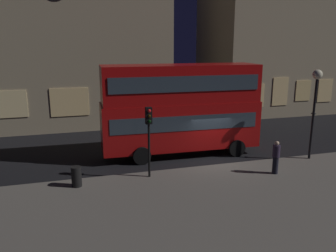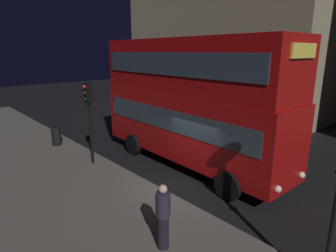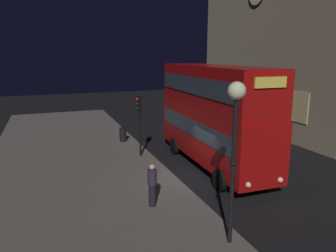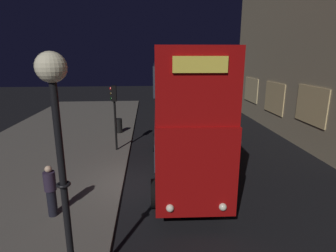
% 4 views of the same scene
% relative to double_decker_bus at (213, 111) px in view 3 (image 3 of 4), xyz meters
% --- Properties ---
extents(ground_plane, '(80.00, 80.00, 0.00)m').
position_rel_double_decker_bus_xyz_m(ground_plane, '(1.51, -2.09, -3.14)').
color(ground_plane, black).
extents(sidewalk_slab, '(44.00, 9.36, 0.12)m').
position_rel_double_decker_bus_xyz_m(sidewalk_slab, '(1.51, -7.38, -3.08)').
color(sidewalk_slab, '#5B564F').
rests_on(sidewalk_slab, ground).
extents(building_with_clock, '(16.82, 8.20, 15.23)m').
position_rel_double_decker_bus_xyz_m(building_with_clock, '(-6.58, 11.49, 4.48)').
color(building_with_clock, tan).
rests_on(building_with_clock, ground).
extents(double_decker_bus, '(9.91, 3.05, 5.63)m').
position_rel_double_decker_bus_xyz_m(double_decker_bus, '(0.00, 0.00, 0.00)').
color(double_decker_bus, '#9E0C0C').
rests_on(double_decker_bus, ground).
extents(traffic_light_near_kerb, '(0.32, 0.36, 3.67)m').
position_rel_double_decker_bus_xyz_m(traffic_light_near_kerb, '(-2.78, -3.44, -0.37)').
color(traffic_light_near_kerb, black).
rests_on(traffic_light_near_kerb, sidewalk_slab).
extents(street_lamp, '(0.56, 0.56, 5.30)m').
position_rel_double_decker_bus_xyz_m(street_lamp, '(7.11, -3.25, 1.06)').
color(street_lamp, black).
rests_on(street_lamp, sidewalk_slab).
extents(pedestrian, '(0.38, 0.38, 1.79)m').
position_rel_double_decker_bus_xyz_m(pedestrian, '(3.75, -4.83, -2.10)').
color(pedestrian, black).
rests_on(pedestrian, sidewalk_slab).
extents(litter_bin, '(0.49, 0.49, 1.00)m').
position_rel_double_decker_bus_xyz_m(litter_bin, '(-6.45, -3.66, -2.52)').
color(litter_bin, black).
rests_on(litter_bin, sidewalk_slab).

